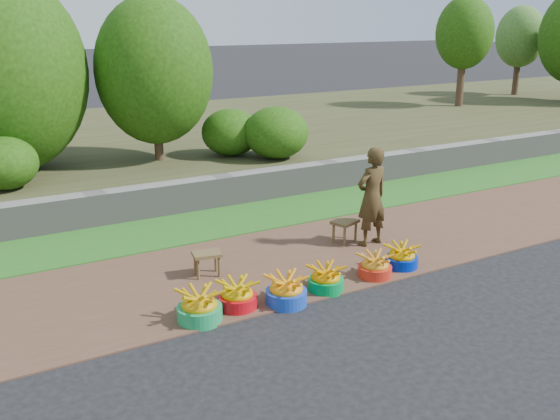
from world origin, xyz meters
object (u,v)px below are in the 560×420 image
basin_d (326,279)px  stool_left (207,257)px  basin_e (375,267)px  basin_a (199,307)px  basin_c (286,291)px  basin_b (237,296)px  stool_right (345,225)px  vendor_woman (372,197)px  basin_f (401,257)px

basin_d → stool_left: stool_left is taller
basin_d → basin_e: 0.78m
stool_left → basin_a: bearing=-117.1°
basin_c → basin_b: bearing=161.8°
basin_e → stool_right: (0.41, 1.25, 0.14)m
stool_right → vendor_woman: vendor_woman is taller
vendor_woman → basin_b: bearing=13.1°
basin_f → vendor_woman: vendor_woman is taller
basin_b → basin_c: size_ratio=0.95×
basin_c → stool_left: bearing=112.0°
basin_b → basin_f: basin_b is taller
basin_b → basin_d: bearing=-4.8°
basin_a → basin_c: 1.05m
stool_left → stool_right: 2.28m
basin_b → basin_f: size_ratio=1.04×
basin_b → basin_a: bearing=-171.0°
basin_a → basin_e: basin_a is taller
basin_a → vendor_woman: vendor_woman is taller
basin_c → basin_f: 1.90m
basin_c → stool_right: bearing=37.2°
basin_c → vendor_woman: size_ratio=0.34×
basin_d → basin_e: (0.78, 0.03, -0.00)m
basin_a → basin_b: (0.50, 0.08, -0.01)m
basin_d → stool_right: bearing=47.2°
basin_f → stool_left: bearing=157.0°
basin_a → stool_right: size_ratio=1.12×
basin_d → basin_c: bearing=-172.2°
basin_a → basin_e: 2.43m
basin_a → basin_e: bearing=0.2°
basin_b → basin_e: bearing=-2.1°
basin_b → basin_d: size_ratio=1.04×
basin_a → vendor_woman: bearing=17.7°
basin_c → stool_right: (1.79, 1.36, 0.12)m
basin_c → basin_f: bearing=5.8°
stool_right → basin_c: bearing=-142.8°
stool_left → stool_right: size_ratio=0.89×
basin_c → vendor_woman: bearing=27.9°
basin_e → basin_d: bearing=-178.1°
basin_a → basin_d: (1.66, -0.02, -0.02)m
basin_d → stool_left: bearing=134.4°
basin_e → basin_f: basin_f is taller
basin_b → basin_f: (2.44, 0.01, -0.01)m
basin_c → basin_e: (1.39, 0.11, -0.02)m
basin_f → stool_left: (-2.38, 1.01, 0.12)m
basin_b → stool_left: 1.03m
basin_c → stool_left: 1.30m
basin_b → basin_e: size_ratio=1.06×
basin_b → stool_right: bearing=26.7°
basin_f → basin_d: bearing=-175.1°
basin_a → basin_b: basin_a is taller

